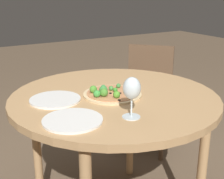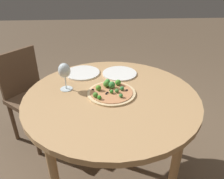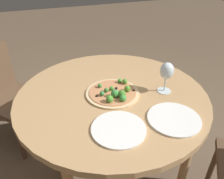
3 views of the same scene
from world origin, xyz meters
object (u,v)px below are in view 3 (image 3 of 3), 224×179
wine_glass (167,72)px  plate_far (119,129)px  pizza (113,93)px  chair_2 (7,94)px  plate_near (174,119)px

wine_glass → plate_far: 0.44m
pizza → plate_far: 0.29m
chair_2 → wine_glass: wine_glass is taller
plate_near → pizza: bearing=33.2°
pizza → plate_far: (-0.28, 0.08, -0.01)m
pizza → wine_glass: size_ratio=1.68×
chair_2 → plate_far: size_ratio=3.36×
wine_glass → plate_near: 0.28m
pizza → plate_far: size_ratio=1.20×
pizza → plate_near: pizza is taller
plate_near → plate_far: size_ratio=1.01×
plate_near → plate_far: bearing=84.2°
chair_2 → pizza: chair_2 is taller
chair_2 → plate_near: size_ratio=3.31×
chair_2 → pizza: 1.03m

